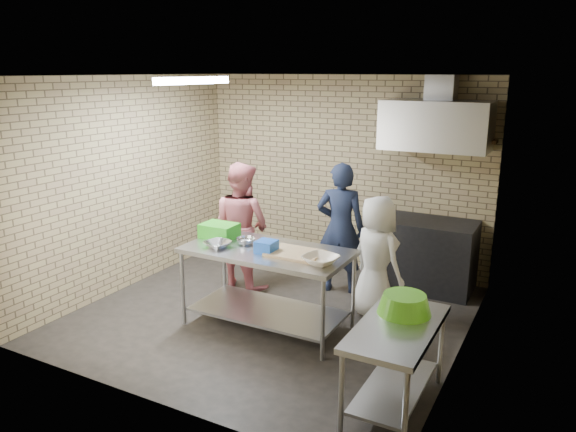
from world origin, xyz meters
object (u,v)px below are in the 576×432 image
(bottle_red, at_px, (443,130))
(man_navy, at_px, (340,228))
(woman_pink, at_px, (242,226))
(bottle_green, at_px, (476,133))
(stove, at_px, (426,255))
(side_counter, at_px, (395,366))
(green_basin, at_px, (404,304))
(green_crate, at_px, (219,231))
(woman_white, at_px, (377,258))
(prep_table, at_px, (267,288))
(blue_tub, at_px, (266,247))

(bottle_red, height_order, man_navy, bottle_red)
(woman_pink, bearing_deg, bottle_green, -142.63)
(bottle_green, height_order, man_navy, bottle_green)
(stove, height_order, bottle_green, bottle_green)
(bottle_green, distance_m, man_navy, 2.02)
(side_counter, distance_m, bottle_green, 3.41)
(stove, height_order, woman_pink, woman_pink)
(green_basin, bearing_deg, stove, 99.76)
(side_counter, bearing_deg, green_crate, 158.74)
(green_crate, bearing_deg, woman_white, 22.10)
(prep_table, bearing_deg, green_crate, 170.27)
(side_counter, height_order, woman_white, woman_white)
(side_counter, height_order, man_navy, man_navy)
(blue_tub, height_order, woman_white, woman_white)
(bottle_green, distance_m, woman_pink, 3.13)
(bottle_red, height_order, bottle_green, bottle_red)
(man_navy, relative_size, woman_white, 1.17)
(prep_table, xyz_separation_m, bottle_green, (1.69, 2.18, 1.57))
(blue_tub, distance_m, man_navy, 1.45)
(prep_table, height_order, bottle_red, bottle_red)
(stove, relative_size, man_navy, 0.72)
(woman_white, bearing_deg, stove, -75.76)
(green_crate, xyz_separation_m, man_navy, (0.99, 1.21, -0.14))
(green_basin, bearing_deg, bottle_red, 97.90)
(side_counter, distance_m, woman_white, 1.80)
(blue_tub, xyz_separation_m, woman_white, (0.91, 0.89, -0.25))
(stove, distance_m, green_basin, 2.57)
(bottle_red, bearing_deg, prep_table, -120.72)
(side_counter, distance_m, woman_pink, 3.11)
(green_basin, distance_m, woman_pink, 2.93)
(woman_white, bearing_deg, green_basin, 145.89)
(stove, distance_m, man_navy, 1.19)
(green_crate, bearing_deg, stove, 43.08)
(stove, relative_size, woman_pink, 0.73)
(prep_table, relative_size, stove, 1.50)
(bottle_red, height_order, woman_pink, bottle_red)
(green_crate, height_order, woman_white, woman_white)
(prep_table, distance_m, stove, 2.30)
(bottle_red, distance_m, bottle_green, 0.40)
(side_counter, height_order, woman_pink, woman_pink)
(stove, distance_m, blue_tub, 2.42)
(green_crate, xyz_separation_m, blue_tub, (0.75, -0.22, -0.01))
(woman_pink, bearing_deg, bottle_red, -138.55)
(green_crate, bearing_deg, green_basin, -16.02)
(blue_tub, distance_m, woman_white, 1.30)
(bottle_green, bearing_deg, green_crate, -139.32)
(man_navy, bearing_deg, green_basin, 111.37)
(bottle_red, distance_m, man_navy, 1.78)
(blue_tub, relative_size, green_basin, 0.43)
(woman_white, bearing_deg, prep_table, 67.72)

